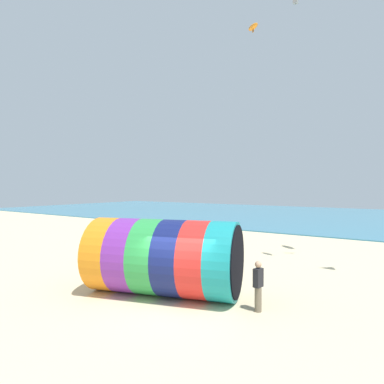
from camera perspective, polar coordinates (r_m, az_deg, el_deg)
name	(u,v)px	position (r m, az deg, el deg)	size (l,w,h in m)	color
ground_plane	(172,311)	(12.62, -3.42, -19.22)	(120.00, 120.00, 0.00)	beige
sea	(360,218)	(50.64, 26.27, -3.95)	(120.00, 40.00, 0.10)	teal
giant_inflatable_tube	(164,257)	(14.00, -4.64, -10.75)	(6.57, 4.64, 3.02)	orange
kite_handler	(258,286)	(12.49, 10.97, -15.07)	(0.27, 0.39, 1.76)	#726651
kite_orange_parafoil	(253,27)	(19.14, 10.14, 25.45)	(0.81, 0.70, 0.40)	orange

